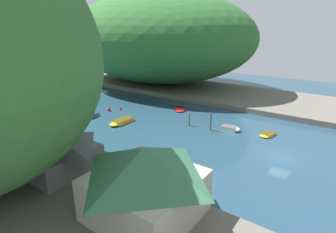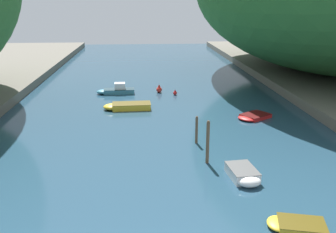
{
  "view_description": "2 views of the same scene",
  "coord_description": "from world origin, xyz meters",
  "px_view_note": "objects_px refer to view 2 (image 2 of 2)",
  "views": [
    {
      "loc": [
        -35.91,
        -6.24,
        17.1
      ],
      "look_at": [
        0.31,
        19.67,
        2.02
      ],
      "focal_mm": 28.0,
      "sensor_mm": 36.0,
      "label": 1
    },
    {
      "loc": [
        -1.58,
        -13.39,
        11.9
      ],
      "look_at": [
        0.89,
        20.67,
        1.29
      ],
      "focal_mm": 40.0,
      "sensor_mm": 36.0,
      "label": 2
    }
  ],
  "objects_px": {
    "boat_far_upstream": "(126,106)",
    "boat_red_skiff": "(244,175)",
    "channel_buoy_near": "(175,93)",
    "channel_buoy_far": "(159,89)",
    "boat_moored_right": "(253,117)",
    "boat_far_right_bank": "(115,90)",
    "boat_near_quay": "(294,225)"
  },
  "relations": [
    {
      "from": "boat_near_quay",
      "to": "channel_buoy_far",
      "type": "xyz_separation_m",
      "value": [
        -5.79,
        32.06,
        0.25
      ]
    },
    {
      "from": "channel_buoy_far",
      "to": "boat_far_right_bank",
      "type": "bearing_deg",
      "value": -177.38
    },
    {
      "from": "boat_far_upstream",
      "to": "channel_buoy_far",
      "type": "height_order",
      "value": "channel_buoy_far"
    },
    {
      "from": "boat_far_right_bank",
      "to": "channel_buoy_near",
      "type": "distance_m",
      "value": 7.97
    },
    {
      "from": "boat_moored_right",
      "to": "channel_buoy_near",
      "type": "bearing_deg",
      "value": 0.21
    },
    {
      "from": "boat_moored_right",
      "to": "boat_red_skiff",
      "type": "xyz_separation_m",
      "value": [
        -4.68,
        -13.82,
        0.16
      ]
    },
    {
      "from": "boat_far_right_bank",
      "to": "channel_buoy_near",
      "type": "bearing_deg",
      "value": -101.96
    },
    {
      "from": "boat_near_quay",
      "to": "channel_buoy_near",
      "type": "relative_size",
      "value": 4.49
    },
    {
      "from": "boat_far_right_bank",
      "to": "boat_moored_right",
      "type": "height_order",
      "value": "boat_far_right_bank"
    },
    {
      "from": "boat_near_quay",
      "to": "boat_red_skiff",
      "type": "distance_m",
      "value": 5.98
    },
    {
      "from": "channel_buoy_far",
      "to": "channel_buoy_near",
      "type": "bearing_deg",
      "value": -37.05
    },
    {
      "from": "boat_far_upstream",
      "to": "boat_red_skiff",
      "type": "xyz_separation_m",
      "value": [
        8.8,
        -18.38,
        0.02
      ]
    },
    {
      "from": "boat_moored_right",
      "to": "boat_red_skiff",
      "type": "relative_size",
      "value": 1.2
    },
    {
      "from": "boat_moored_right",
      "to": "channel_buoy_near",
      "type": "height_order",
      "value": "channel_buoy_near"
    },
    {
      "from": "boat_far_right_bank",
      "to": "channel_buoy_far",
      "type": "height_order",
      "value": "boat_far_right_bank"
    },
    {
      "from": "channel_buoy_near",
      "to": "channel_buoy_far",
      "type": "relative_size",
      "value": 0.67
    },
    {
      "from": "boat_red_skiff",
      "to": "channel_buoy_far",
      "type": "relative_size",
      "value": 3.01
    },
    {
      "from": "channel_buoy_near",
      "to": "channel_buoy_far",
      "type": "height_order",
      "value": "channel_buoy_far"
    },
    {
      "from": "boat_moored_right",
      "to": "boat_far_right_bank",
      "type": "bearing_deg",
      "value": 17.78
    },
    {
      "from": "boat_near_quay",
      "to": "boat_far_right_bank",
      "type": "bearing_deg",
      "value": 34.33
    },
    {
      "from": "boat_far_upstream",
      "to": "channel_buoy_near",
      "type": "distance_m",
      "value": 8.88
    },
    {
      "from": "channel_buoy_near",
      "to": "boat_far_right_bank",
      "type": "bearing_deg",
      "value": 170.91
    },
    {
      "from": "boat_near_quay",
      "to": "channel_buoy_near",
      "type": "xyz_separation_m",
      "value": [
        -3.77,
        30.54,
        0.1
      ]
    },
    {
      "from": "boat_far_right_bank",
      "to": "channel_buoy_far",
      "type": "relative_size",
      "value": 4.45
    },
    {
      "from": "channel_buoy_near",
      "to": "channel_buoy_far",
      "type": "xyz_separation_m",
      "value": [
        -2.02,
        1.53,
        0.15
      ]
    },
    {
      "from": "boat_near_quay",
      "to": "channel_buoy_far",
      "type": "height_order",
      "value": "channel_buoy_far"
    },
    {
      "from": "boat_far_upstream",
      "to": "boat_near_quay",
      "type": "distance_m",
      "value": 26.22
    },
    {
      "from": "boat_near_quay",
      "to": "channel_buoy_near",
      "type": "distance_m",
      "value": 30.77
    },
    {
      "from": "boat_far_upstream",
      "to": "boat_red_skiff",
      "type": "height_order",
      "value": "boat_red_skiff"
    },
    {
      "from": "boat_moored_right",
      "to": "boat_red_skiff",
      "type": "distance_m",
      "value": 14.6
    },
    {
      "from": "boat_far_right_bank",
      "to": "boat_far_upstream",
      "type": "xyz_separation_m",
      "value": [
        1.63,
        -7.57,
        -0.11
      ]
    },
    {
      "from": "boat_near_quay",
      "to": "channel_buoy_near",
      "type": "height_order",
      "value": "channel_buoy_near"
    }
  ]
}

